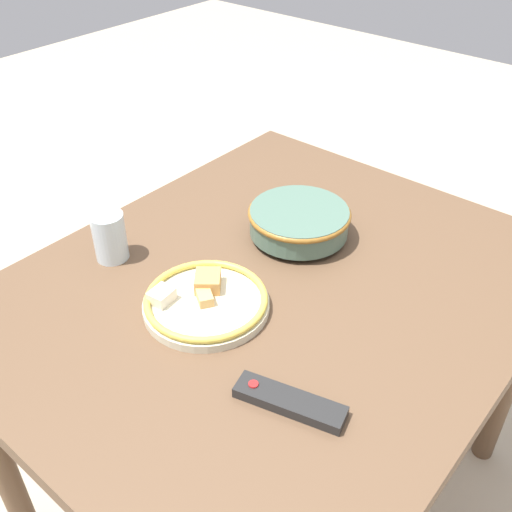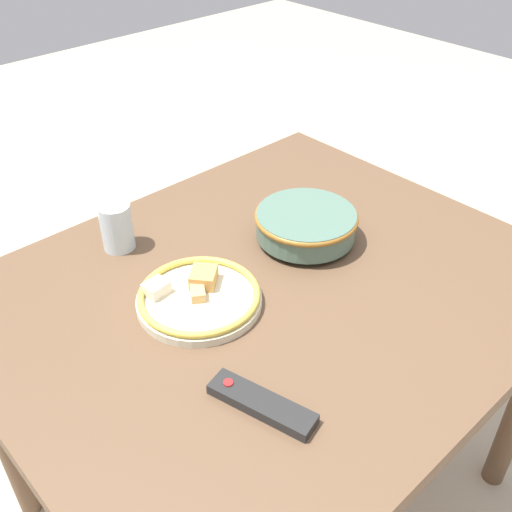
{
  "view_description": "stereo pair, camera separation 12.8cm",
  "coord_description": "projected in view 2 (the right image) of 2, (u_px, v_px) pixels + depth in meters",
  "views": [
    {
      "loc": [
        0.77,
        0.6,
        1.56
      ],
      "look_at": [
        -0.01,
        -0.06,
        0.8
      ],
      "focal_mm": 42.0,
      "sensor_mm": 36.0,
      "label": 1
    },
    {
      "loc": [
        0.69,
        0.69,
        1.56
      ],
      "look_at": [
        -0.01,
        -0.06,
        0.8
      ],
      "focal_mm": 42.0,
      "sensor_mm": 36.0,
      "label": 2
    }
  ],
  "objects": [
    {
      "name": "noodle_bowl",
      "position": [
        306.0,
        224.0,
        1.37
      ],
      "size": [
        0.24,
        0.24,
        0.07
      ],
      "color": "#4C6B5B",
      "rests_on": "dining_table"
    },
    {
      "name": "dining_table",
      "position": [
        271.0,
        317.0,
        1.31
      ],
      "size": [
        1.17,
        0.97,
        0.76
      ],
      "color": "brown",
      "rests_on": "ground_plane"
    },
    {
      "name": "tv_remote",
      "position": [
        262.0,
        404.0,
        0.99
      ],
      "size": [
        0.1,
        0.2,
        0.02
      ],
      "rotation": [
        0.0,
        0.0,
        3.4
      ],
      "color": "black",
      "rests_on": "dining_table"
    },
    {
      "name": "food_plate",
      "position": [
        198.0,
        297.0,
        1.2
      ],
      "size": [
        0.25,
        0.25,
        0.05
      ],
      "color": "beige",
      "rests_on": "dining_table"
    },
    {
      "name": "ground_plane",
      "position": [
        267.0,
        491.0,
        1.71
      ],
      "size": [
        8.0,
        8.0,
        0.0
      ],
      "primitive_type": "plane",
      "color": "#B7A88E"
    },
    {
      "name": "drinking_glass",
      "position": [
        117.0,
        227.0,
        1.34
      ],
      "size": [
        0.07,
        0.07,
        0.11
      ],
      "color": "silver",
      "rests_on": "dining_table"
    }
  ]
}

